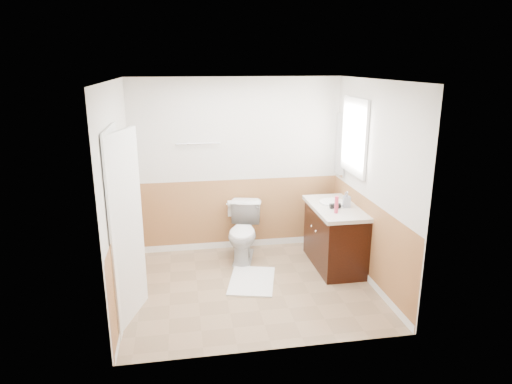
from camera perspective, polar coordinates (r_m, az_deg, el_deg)
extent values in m
plane|color=#8C7051|center=(5.74, -0.58, -11.83)|extent=(3.00, 3.00, 0.00)
plane|color=white|center=(5.08, -0.66, 13.95)|extent=(3.00, 3.00, 0.00)
plane|color=silver|center=(6.53, -2.42, 3.31)|extent=(3.00, 0.00, 3.00)
plane|color=silver|center=(4.06, 2.30, -4.66)|extent=(3.00, 0.00, 3.00)
plane|color=silver|center=(5.26, -16.96, -0.50)|extent=(0.00, 3.00, 3.00)
plane|color=silver|center=(5.70, 14.45, 0.94)|extent=(0.00, 3.00, 3.00)
plane|color=#B07246|center=(6.72, -2.33, -2.96)|extent=(3.00, 0.00, 3.00)
plane|color=#B07246|center=(4.39, 2.15, -13.79)|extent=(3.00, 0.00, 3.00)
plane|color=#B07246|center=(5.51, -16.20, -7.99)|extent=(0.00, 2.60, 2.60)
plane|color=#B07246|center=(5.93, 13.84, -6.08)|extent=(0.00, 2.60, 2.60)
imported|color=white|center=(6.35, -1.57, -5.13)|extent=(0.62, 0.86, 0.79)
cube|color=white|center=(5.86, -0.52, -11.13)|extent=(0.73, 0.91, 0.02)
cube|color=black|center=(6.24, 9.89, -5.70)|extent=(0.55, 1.10, 0.80)
sphere|color=silver|center=(6.01, 7.56, -4.94)|extent=(0.03, 0.03, 0.03)
sphere|color=silver|center=(6.19, 7.02, -4.29)|extent=(0.03, 0.03, 0.03)
cube|color=beige|center=(6.09, 9.99, -1.99)|extent=(0.60, 1.15, 0.05)
cylinder|color=white|center=(6.22, 9.64, -1.26)|extent=(0.36, 0.36, 0.02)
cylinder|color=#B4B4BA|center=(6.26, 11.22, -0.65)|extent=(0.02, 0.02, 0.14)
cylinder|color=#D83757|center=(5.78, 10.10, -1.59)|extent=(0.05, 0.05, 0.22)
imported|color=#8B909D|center=(6.05, 11.38, -0.91)|extent=(0.11, 0.11, 0.21)
cylinder|color=black|center=(5.98, 9.94, -1.73)|extent=(0.14, 0.07, 0.07)
cylinder|color=black|center=(5.99, 9.64, -2.00)|extent=(0.03, 0.03, 0.07)
cube|color=silver|center=(6.62, 10.61, 5.89)|extent=(0.02, 0.35, 0.90)
cube|color=white|center=(6.12, 12.30, 6.87)|extent=(0.04, 0.80, 1.00)
cube|color=white|center=(6.12, 12.44, 6.87)|extent=(0.01, 0.70, 0.90)
cube|color=white|center=(4.90, -16.18, -4.51)|extent=(0.29, 0.78, 2.04)
cube|color=white|center=(4.90, -17.08, -4.43)|extent=(0.02, 0.92, 2.10)
sphere|color=silver|center=(5.22, -15.10, -3.95)|extent=(0.06, 0.06, 0.06)
cylinder|color=silver|center=(6.36, -7.34, 6.08)|extent=(0.62, 0.02, 0.02)
cylinder|color=silver|center=(6.59, -3.15, -1.53)|extent=(0.14, 0.02, 0.02)
cylinder|color=white|center=(6.59, -3.15, -1.53)|extent=(0.10, 0.11, 0.11)
cube|color=white|center=(6.62, -3.13, -2.44)|extent=(0.10, 0.01, 0.16)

